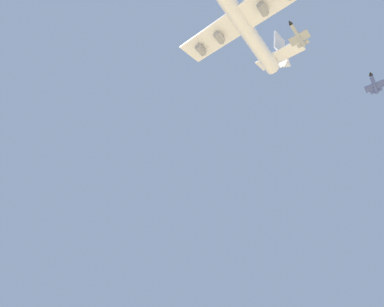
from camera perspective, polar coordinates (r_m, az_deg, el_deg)
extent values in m
cylinder|color=white|center=(143.23, 7.81, 22.61)|extent=(57.64, 46.75, 6.40)
cone|color=white|center=(164.03, 16.17, 14.64)|extent=(6.54, 7.03, 5.76)
cube|color=white|center=(143.46, 8.33, 21.87)|extent=(38.39, 57.96, 11.05)
cylinder|color=gray|center=(152.89, 1.54, 17.50)|extent=(5.79, 5.44, 3.00)
cylinder|color=gray|center=(147.04, 4.74, 19.36)|extent=(5.79, 5.44, 3.00)
cylinder|color=gray|center=(137.25, 12.17, 23.28)|extent=(5.79, 5.44, 3.00)
cube|color=white|center=(165.30, 14.90, 17.87)|extent=(8.22, 5.93, 10.37)
cube|color=white|center=(160.12, 14.90, 16.01)|extent=(16.40, 22.52, 4.35)
cylinder|color=#999EA3|center=(147.23, 17.84, 18.93)|extent=(11.48, 8.73, 1.50)
cone|color=black|center=(142.66, 16.58, 20.95)|extent=(2.50, 2.38, 1.50)
cube|color=#999EA3|center=(148.02, 18.10, 18.49)|extent=(8.21, 9.07, 0.24)
cube|color=#999EA3|center=(152.20, 18.57, 17.98)|extent=(2.07, 1.55, 2.60)
cube|color=#999EA3|center=(150.88, 18.69, 17.56)|extent=(4.40, 5.07, 0.20)
cylinder|color=#38478C|center=(168.00, 28.99, 10.49)|extent=(11.12, 9.26, 1.50)
cone|color=black|center=(162.24, 28.51, 12.09)|extent=(2.50, 2.42, 1.50)
cube|color=#38478C|center=(169.04, 29.10, 10.13)|extent=(8.42, 9.00, 0.24)
cube|color=#38478C|center=(173.51, 29.14, 9.86)|extent=(2.00, 1.65, 2.60)
cube|color=#38478C|center=(172.43, 29.30, 9.43)|extent=(4.55, 5.00, 0.20)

